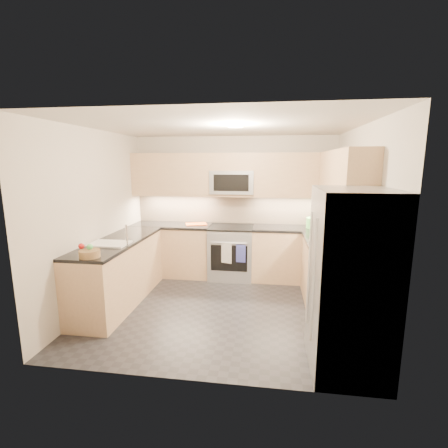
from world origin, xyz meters
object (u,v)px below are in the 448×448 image
Objects in this scene: cutting_board at (196,224)px; refrigerator at (350,282)px; gas_range at (231,253)px; utensil_bowl at (315,223)px; fruit_basket at (90,254)px; microwave at (232,182)px.

refrigerator is at bearing -49.94° from cutting_board.
gas_range is 2.45× the size of cutting_board.
fruit_basket is at bearing -142.95° from utensil_bowl.
refrigerator is 2.89m from fruit_basket.
refrigerator reaches higher than gas_range.
microwave reaches higher than refrigerator.
utensil_bowl is 1.28× the size of fruit_basket.
microwave reaches higher than fruit_basket.
cutting_board is at bearing 173.80° from gas_range.
refrigerator is 7.53× the size of fruit_basket.
microwave reaches higher than utensil_bowl.
fruit_basket is at bearing -109.42° from cutting_board.
gas_range is at bearing 120.88° from refrigerator.
utensil_bowl is at bearing -3.95° from microwave.
cutting_board is 2.34m from fruit_basket.
gas_range is 0.51× the size of refrigerator.
microwave is 2.48× the size of utensil_bowl.
utensil_bowl is at bearing -1.22° from cutting_board.
utensil_bowl is at bearing 1.04° from gas_range.
microwave is 3.04m from refrigerator.
gas_range is 2.86m from refrigerator.
gas_range is 0.82m from cutting_board.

